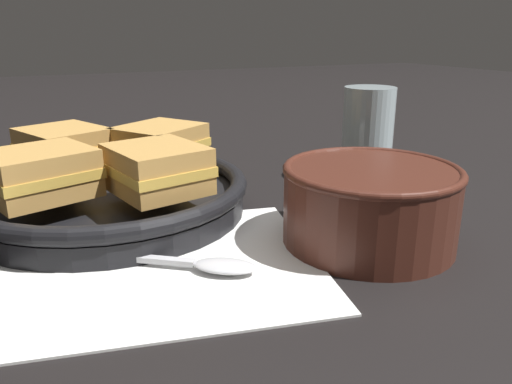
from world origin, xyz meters
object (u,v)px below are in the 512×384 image
soup_bowl (370,200)px  sandwich_far_left (160,145)px  sandwich_near_right (157,169)px  drinking_glass (367,134)px  skillet (109,196)px  sandwich_near_left (40,173)px  sandwich_far_right (64,148)px  spoon (199,264)px

soup_bowl → sandwich_far_left: bearing=122.1°
sandwich_near_right → drinking_glass: size_ratio=0.88×
sandwich_near_right → soup_bowl: bearing=-34.6°
sandwich_near_right → sandwich_far_left: same height
skillet → sandwich_near_left: size_ratio=3.35×
soup_bowl → sandwich_near_right: sandwich_near_right is taller
drinking_glass → sandwich_far_left: bearing=169.9°
sandwich_far_left → sandwich_far_right: same height
skillet → sandwich_near_right: bearing=-60.9°
sandwich_far_right → skillet: bearing=-62.3°
skillet → sandwich_near_right: sandwich_near_right is taller
sandwich_near_left → sandwich_far_right: 0.11m
sandwich_far_right → sandwich_near_right: bearing=-61.6°
sandwich_far_left → drinking_glass: bearing=-10.1°
sandwich_far_right → spoon: bearing=-72.3°
sandwich_near_right → sandwich_near_left: bearing=163.4°
sandwich_near_left → soup_bowl: bearing=-28.4°
sandwich_near_left → sandwich_far_right: (0.03, 0.11, 0.00)m
drinking_glass → sandwich_far_right: bearing=168.1°
skillet → sandwich_near_left: bearing=-150.1°
sandwich_near_right → drinking_glass: 0.31m
spoon → skillet: (-0.04, 0.18, 0.01)m
sandwich_near_right → skillet: bearing=119.1°
sandwich_near_left → sandwich_far_left: same height
sandwich_near_right → sandwich_far_right: bearing=118.4°
soup_bowl → sandwich_near_right: size_ratio=1.51×
spoon → sandwich_near_left: 0.19m
soup_bowl → skillet: bearing=138.2°
spoon → sandwich_near_left: sandwich_near_left is taller
soup_bowl → drinking_glass: (0.13, 0.18, 0.02)m
sandwich_near_right → sandwich_far_right: (-0.07, 0.14, 0.00)m
sandwich_near_right → drinking_glass: (0.30, 0.06, -0.00)m
spoon → sandwich_near_right: sandwich_near_right is taller
skillet → drinking_glass: drinking_glass is taller
skillet → drinking_glass: size_ratio=3.09×
sandwich_far_left → drinking_glass: 0.27m
skillet → sandwich_far_left: (0.07, 0.04, 0.04)m
spoon → sandwich_near_left: (-0.11, 0.14, 0.06)m
soup_bowl → skillet: (-0.21, 0.19, -0.02)m
sandwich_near_right → sandwich_far_right: 0.16m
sandwich_far_right → drinking_glass: (0.38, -0.08, -0.00)m
sandwich_far_left → sandwich_far_right: 0.11m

